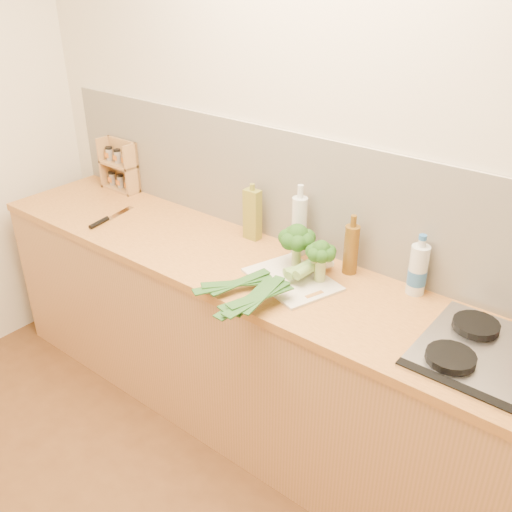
{
  "coord_description": "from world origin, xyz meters",
  "views": [
    {
      "loc": [
        1.31,
        -0.53,
        2.14
      ],
      "look_at": [
        0.01,
        1.1,
        1.02
      ],
      "focal_mm": 40.0,
      "sensor_mm": 36.0,
      "label": 1
    }
  ],
  "objects_px": {
    "gas_hob": "(506,361)",
    "chefs_knife": "(104,220)",
    "chopping_board": "(292,279)",
    "spice_rack": "(121,168)"
  },
  "relations": [
    {
      "from": "chopping_board",
      "to": "spice_rack",
      "type": "xyz_separation_m",
      "value": [
        -1.4,
        0.25,
        0.12
      ]
    },
    {
      "from": "gas_hob",
      "to": "spice_rack",
      "type": "height_order",
      "value": "spice_rack"
    },
    {
      "from": "spice_rack",
      "to": "gas_hob",
      "type": "bearing_deg",
      "value": -6.18
    },
    {
      "from": "spice_rack",
      "to": "chopping_board",
      "type": "bearing_deg",
      "value": -10.02
    },
    {
      "from": "chopping_board",
      "to": "gas_hob",
      "type": "bearing_deg",
      "value": 18.57
    },
    {
      "from": "gas_hob",
      "to": "chefs_knife",
      "type": "xyz_separation_m",
      "value": [
        -2.0,
        -0.12,
        -0.01
      ]
    },
    {
      "from": "chefs_knife",
      "to": "chopping_board",
      "type": "bearing_deg",
      "value": -4.04
    },
    {
      "from": "gas_hob",
      "to": "chopping_board",
      "type": "distance_m",
      "value": 0.89
    },
    {
      "from": "chopping_board",
      "to": "chefs_knife",
      "type": "relative_size",
      "value": 1.17
    },
    {
      "from": "gas_hob",
      "to": "chopping_board",
      "type": "relative_size",
      "value": 1.54
    }
  ]
}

